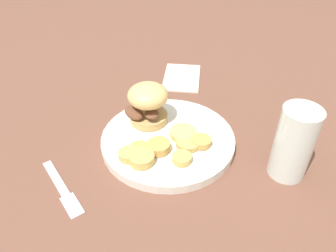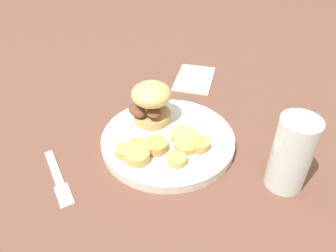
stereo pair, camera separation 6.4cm
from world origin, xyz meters
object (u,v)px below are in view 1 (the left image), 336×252
Objects in this scene: sandwich at (148,102)px; fork at (62,188)px; dinner_plate at (168,139)px; drinking_glass at (294,143)px.

sandwich reaches higher than fork.
sandwich is at bearing -43.29° from fork.
dinner_plate is at bearing -60.60° from fork.
drinking_glass is (-0.15, -0.25, 0.00)m from sandwich.
fork is (-0.16, 0.15, -0.06)m from sandwich.
dinner_plate is at bearing -144.66° from sandwich.
drinking_glass reaches higher than dinner_plate.
sandwich is at bearing 59.77° from drinking_glass.
drinking_glass is at bearing -113.30° from dinner_plate.
sandwich is 0.71× the size of drinking_glass.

